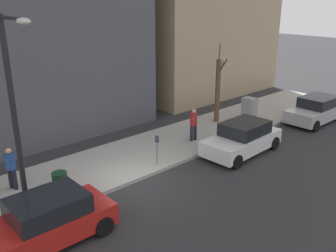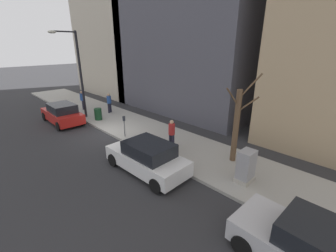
{
  "view_description": "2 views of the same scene",
  "coord_description": "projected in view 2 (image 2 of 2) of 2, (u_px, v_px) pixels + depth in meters",
  "views": [
    {
      "loc": [
        -10.78,
        8.18,
        7.12
      ],
      "look_at": [
        0.68,
        -2.37,
        1.68
      ],
      "focal_mm": 40.0,
      "sensor_mm": 36.0,
      "label": 1
    },
    {
      "loc": [
        -6.86,
        -12.99,
        5.72
      ],
      "look_at": [
        1.92,
        -3.96,
        1.12
      ],
      "focal_mm": 24.0,
      "sensor_mm": 36.0,
      "label": 2
    }
  ],
  "objects": [
    {
      "name": "pedestrian_midblock",
      "position": [
        109.0,
        102.0,
        19.13
      ],
      "size": [
        0.39,
        0.36,
        1.66
      ],
      "rotation": [
        0.0,
        0.0,
        3.49
      ],
      "color": "#1E1E2D",
      "rests_on": "sidewalk"
    },
    {
      "name": "pedestrian_near_meter",
      "position": [
        172.0,
        132.0,
        12.53
      ],
      "size": [
        0.36,
        0.4,
        1.66
      ],
      "rotation": [
        0.0,
        0.0,
        4.62
      ],
      "color": "#1E1E2D",
      "rests_on": "sidewalk"
    },
    {
      "name": "pedestrian_far_corner",
      "position": [
        82.0,
        99.0,
        20.1
      ],
      "size": [
        0.36,
        0.38,
        1.66
      ],
      "rotation": [
        0.0,
        0.0,
        4.32
      ],
      "color": "#1E1E2D",
      "rests_on": "sidewalk"
    },
    {
      "name": "parking_meter",
      "position": [
        124.0,
        124.0,
        14.14
      ],
      "size": [
        0.14,
        0.1,
        1.35
      ],
      "color": "slate",
      "rests_on": "sidewalk"
    },
    {
      "name": "trash_bin",
      "position": [
        98.0,
        114.0,
        17.47
      ],
      "size": [
        0.56,
        0.56,
        0.9
      ],
      "primitive_type": "cylinder",
      "color": "#14381E",
      "rests_on": "sidewalk"
    },
    {
      "name": "ground_plane",
      "position": [
        107.0,
        134.0,
        15.2
      ],
      "size": [
        120.0,
        120.0,
        0.0
      ],
      "primitive_type": "plane",
      "color": "#2B2B2D"
    },
    {
      "name": "streetlamp",
      "position": [
        76.0,
        68.0,
        16.85
      ],
      "size": [
        1.97,
        0.32,
        6.5
      ],
      "color": "black",
      "rests_on": "sidewalk"
    },
    {
      "name": "parked_car_white",
      "position": [
        147.0,
        157.0,
        10.51
      ],
      "size": [
        2.04,
        4.25,
        1.52
      ],
      "rotation": [
        0.0,
        0.0,
        0.03
      ],
      "color": "white",
      "rests_on": "ground"
    },
    {
      "name": "bare_tree",
      "position": [
        237.0,
        124.0,
        10.8
      ],
      "size": [
        1.36,
        1.09,
        4.4
      ],
      "color": "brown",
      "rests_on": "sidewalk"
    },
    {
      "name": "utility_box",
      "position": [
        246.0,
        167.0,
        9.48
      ],
      "size": [
        0.83,
        0.61,
        1.43
      ],
      "color": "#A8A399",
      "rests_on": "sidewalk"
    },
    {
      "name": "parked_car_red",
      "position": [
        62.0,
        114.0,
        17.1
      ],
      "size": [
        1.95,
        4.21,
        1.52
      ],
      "rotation": [
        0.0,
        0.0,
        -0.01
      ],
      "color": "red",
      "rests_on": "ground"
    },
    {
      "name": "sidewalk",
      "position": [
        131.0,
        126.0,
        16.48
      ],
      "size": [
        4.0,
        36.0,
        0.15
      ],
      "primitive_type": "cube",
      "color": "#9E9B93",
      "rests_on": "ground"
    }
  ]
}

